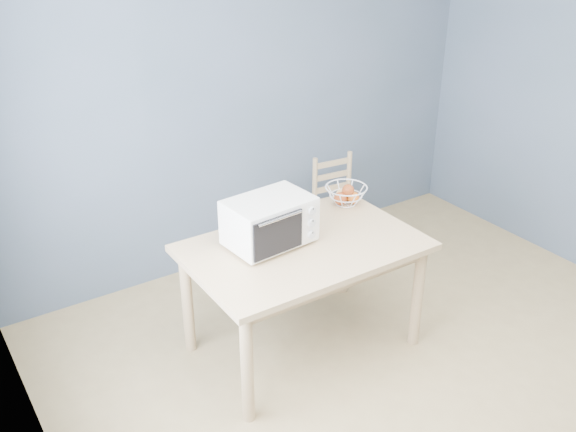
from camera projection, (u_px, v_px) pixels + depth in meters
room at (489, 205)px, 3.05m from camera, size 4.01×4.51×2.61m
dining_table at (304, 259)px, 3.88m from camera, size 1.40×0.90×0.75m
toaster_oven at (267, 222)px, 3.76m from camera, size 0.53×0.41×0.30m
fruit_basket at (346, 194)px, 4.30m from camera, size 0.33×0.33×0.14m
dining_chair at (339, 207)px, 5.12m from camera, size 0.41×0.41×0.80m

